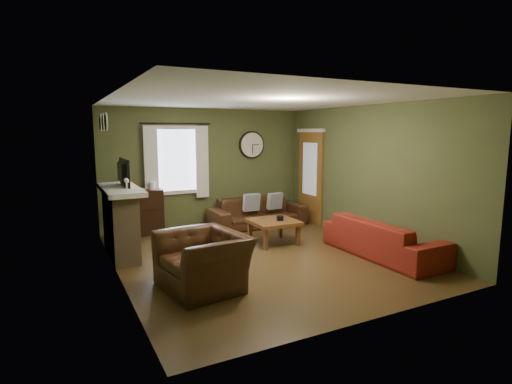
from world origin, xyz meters
name	(u,v)px	position (x,y,z in m)	size (l,w,h in m)	color
floor	(262,257)	(0.00, 0.00, 0.00)	(4.60, 5.20, 0.00)	#49351B
ceiling	(262,100)	(0.00, 0.00, 2.60)	(4.60, 5.20, 0.00)	white
wall_left	(116,190)	(-2.30, 0.00, 1.30)	(0.00, 5.20, 2.60)	#4B532D
wall_right	(368,174)	(2.30, 0.00, 1.30)	(0.00, 5.20, 2.60)	#4B532D
wall_back	(207,168)	(0.00, 2.60, 1.30)	(4.60, 0.00, 2.60)	#4B532D
wall_front	(375,207)	(0.00, -2.60, 1.30)	(4.60, 0.00, 2.60)	#4B532D
fireplace	(120,224)	(-2.10, 1.15, 0.55)	(0.40, 1.40, 1.10)	#9F8462
firebox	(133,237)	(-1.91, 1.15, 0.30)	(0.04, 0.60, 0.55)	black
mantel	(120,190)	(-2.07, 1.15, 1.14)	(0.58, 1.60, 0.08)	white
tv	(120,176)	(-2.05, 1.30, 1.35)	(0.60, 0.08, 0.35)	black
tv_screen	(124,172)	(-1.97, 1.30, 1.41)	(0.02, 0.62, 0.36)	#994C3F
medallion_left	(106,122)	(-2.28, 0.80, 2.25)	(0.28, 0.28, 0.03)	white
medallion_mid	(103,122)	(-2.28, 1.15, 2.25)	(0.28, 0.28, 0.03)	white
medallion_right	(101,123)	(-2.28, 1.50, 2.25)	(0.28, 0.28, 0.03)	white
window_pane	(176,160)	(-0.70, 2.58, 1.50)	(1.00, 0.02, 1.30)	silver
curtain_rod	(176,123)	(-0.70, 2.48, 2.27)	(0.03, 0.03, 1.50)	black
curtain_left	(151,164)	(-1.25, 2.48, 1.45)	(0.28, 0.04, 1.55)	white
curtain_right	(202,162)	(-0.15, 2.48, 1.45)	(0.28, 0.04, 1.55)	white
wall_clock	(252,145)	(1.10, 2.55, 1.80)	(0.64, 0.06, 0.64)	white
door	(310,177)	(2.27, 1.85, 1.05)	(0.05, 0.90, 2.10)	brown
bookshelf	(143,213)	(-1.47, 2.39, 0.46)	(0.78, 0.33, 0.93)	black
book	(138,188)	(-1.53, 2.45, 0.96)	(0.15, 0.20, 0.02)	brown
sofa_brown	(258,212)	(0.98, 2.02, 0.32)	(2.16, 0.84, 0.63)	#391F11
pillow_left	(275,201)	(1.37, 1.95, 0.55)	(0.36, 0.11, 0.36)	gray
pillow_right	(252,202)	(0.83, 2.03, 0.55)	(0.38, 0.11, 0.38)	gray
sofa_red	(383,238)	(1.85, -0.90, 0.32)	(2.19, 0.86, 0.64)	maroon
armchair	(203,261)	(-1.34, -0.84, 0.38)	(1.16, 1.01, 0.75)	#391F11
coffee_table	(273,232)	(0.59, 0.63, 0.22)	(0.84, 0.84, 0.45)	brown
tissue_box	(280,223)	(0.68, 0.55, 0.40)	(0.11, 0.11, 0.09)	black
wine_glass_a	(127,185)	(-2.05, 0.58, 1.28)	(0.07, 0.07, 0.19)	white
wine_glass_b	(126,185)	(-2.05, 0.65, 1.28)	(0.07, 0.07, 0.20)	white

